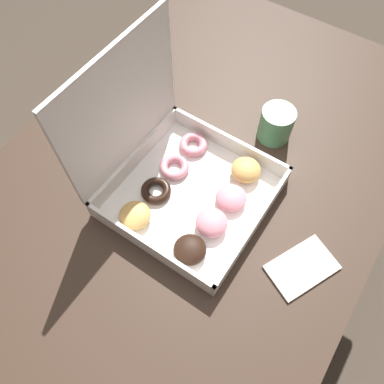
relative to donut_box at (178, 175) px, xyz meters
name	(u,v)px	position (x,y,z in m)	size (l,w,h in m)	color
ground_plane	(194,273)	(0.06, 0.00, -0.82)	(8.00, 8.00, 0.00)	#42382D
dining_table	(195,193)	(0.06, 0.00, -0.16)	(1.28, 0.82, 0.76)	#38281E
donut_box	(178,175)	(0.00, 0.00, 0.00)	(0.31, 0.31, 0.32)	white
coffee_mug	(276,124)	(0.25, -0.10, -0.02)	(0.08, 0.08, 0.08)	#4C8456
paper_napkin	(302,267)	(-0.01, -0.30, -0.06)	(0.15, 0.13, 0.01)	silver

